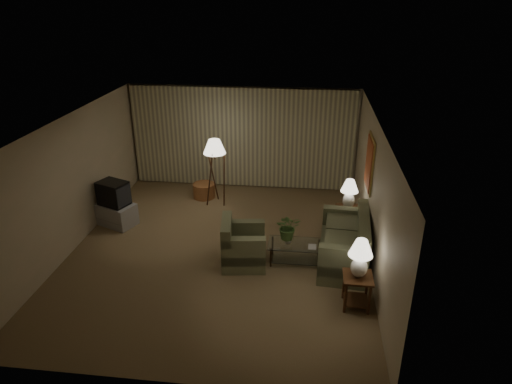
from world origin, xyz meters
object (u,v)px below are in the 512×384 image
sofa (343,245)px  side_table_near (357,286)px  side_table_far (347,216)px  ottoman (204,190)px  table_lamp_far (349,191)px  tv_cabinet (116,214)px  armchair (244,247)px  vase (288,240)px  coffee_table (295,250)px  table_lamp_near (360,255)px  crt_tv (113,193)px  floor_lamp (215,171)px

sofa → side_table_near: 1.36m
side_table_far → ottoman: bearing=157.7°
side_table_far → ottoman: (-3.53, 1.45, -0.22)m
table_lamp_far → tv_cabinet: table_lamp_far is taller
armchair → tv_cabinet: (-3.12, 1.27, -0.12)m
ottoman → vase: vase is taller
tv_cabinet → sofa: bearing=11.1°
sofa → side_table_far: (0.15, 1.25, 0.00)m
side_table_near → coffee_table: side_table_near is taller
table_lamp_far → tv_cabinet: 5.26m
sofa → armchair: size_ratio=1.76×
side_table_far → table_lamp_near: bearing=-90.0°
table_lamp_near → vase: (-1.23, 1.25, -0.52)m
ottoman → tv_cabinet: bearing=-134.8°
side_table_far → table_lamp_far: 0.58m
ottoman → crt_tv: bearing=-134.8°
tv_cabinet → armchair: bearing=0.4°
vase → floor_lamp: bearing=127.8°
ottoman → vase: 3.64m
sofa → floor_lamp: bearing=-124.2°
armchair → table_lamp_far: (2.08, 1.50, 0.62)m
side_table_far → ottoman: side_table_far is taller
side_table_near → vase: side_table_near is taller
sofa → side_table_near: (0.15, -1.35, 0.01)m
coffee_table → floor_lamp: 3.28m
tv_cabinet → crt_tv: crt_tv is taller
floor_lamp → side_table_far: bearing=-19.6°
table_lamp_near → crt_tv: 5.72m
sofa → side_table_far: size_ratio=3.20×
side_table_near → coffee_table: size_ratio=0.57×
armchair → table_lamp_far: table_lamp_far is taller
coffee_table → ottoman: bearing=131.3°
side_table_far → crt_tv: 5.22m
table_lamp_far → table_lamp_near: bearing=-90.0°
vase → side_table_far: bearing=47.7°
sofa → vase: sofa is taller
armchair → side_table_near: bearing=-125.3°
coffee_table → ottoman: 3.72m
side_table_far → table_lamp_far: bearing=-166.0°
sofa → vase: 1.09m
table_lamp_near → vase: 1.83m
side_table_far → tv_cabinet: 5.21m
crt_tv → ottoman: 2.44m
armchair → vase: 0.87m
coffee_table → sofa: bearing=6.1°
floor_lamp → coffee_table: bearing=-50.0°
side_table_far → floor_lamp: floor_lamp is taller
table_lamp_far → ottoman: bearing=157.7°
sofa → vase: size_ratio=13.50×
sofa → floor_lamp: 3.85m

